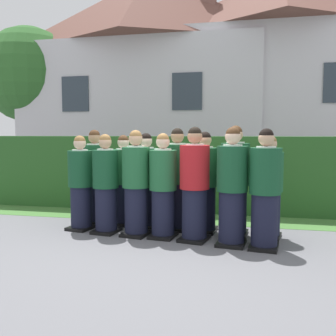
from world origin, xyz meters
The scene contains 20 objects.
ground_plane centered at (0.00, 0.00, 0.00)m, with size 60.00×60.00×0.00m, color slate.
student_front_row_0 centered at (-1.47, 0.22, 0.74)m, with size 0.44×0.53×1.56m.
student_front_row_1 centered at (-0.99, 0.11, 0.75)m, with size 0.42×0.49×1.59m.
student_front_row_2 centered at (-0.46, 0.05, 0.78)m, with size 0.45×0.53×1.65m.
student_front_row_3 centered at (-0.03, 0.03, 0.76)m, with size 0.42×0.50×1.60m.
student_in_red_blazer centered at (0.47, -0.04, 0.81)m, with size 0.48×0.55×1.69m.
student_front_row_5 centered at (1.02, -0.15, 0.80)m, with size 0.44×0.55×1.69m.
student_front_row_6 centered at (1.48, -0.23, 0.79)m, with size 0.44×0.52×1.66m.
student_rear_row_0 centered at (-1.42, 0.71, 0.79)m, with size 0.43×0.49×1.66m.
student_rear_row_1 centered at (-0.88, 0.69, 0.75)m, with size 0.41×0.52×1.57m.
student_rear_row_2 centered at (-0.45, 0.59, 0.76)m, with size 0.42×0.50×1.60m.
student_rear_row_3 centered at (0.10, 0.55, 0.80)m, with size 0.44×0.55×1.68m.
student_rear_row_4 centered at (0.56, 0.49, 0.77)m, with size 0.42×0.53×1.62m.
student_rear_row_5 centered at (1.04, 0.39, 0.82)m, with size 0.45×0.53×1.72m.
student_rear_row_6 centered at (1.56, 0.33, 0.75)m, with size 0.44×0.53×1.57m.
hedge centered at (0.00, 2.18, 0.77)m, with size 8.89×0.70×1.53m.
school_building_main centered at (2.14, 7.93, 3.53)m, with size 7.24×4.40×6.88m.
school_building_annex centered at (-2.38, 7.63, 3.58)m, with size 8.44×4.04×6.96m.
oak_tree_left centered at (-6.44, 6.79, 3.64)m, with size 3.34×3.34×5.32m.
lawn_strip centered at (0.00, 1.38, 0.00)m, with size 8.89×0.90×0.01m, color #477A38.
Camera 1 is at (1.26, -5.57, 1.60)m, focal length 40.60 mm.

